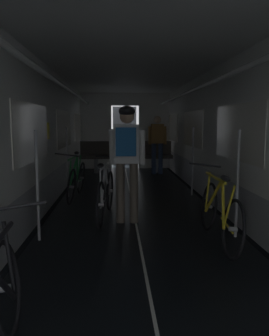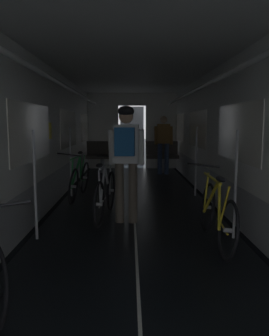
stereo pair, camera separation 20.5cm
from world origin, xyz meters
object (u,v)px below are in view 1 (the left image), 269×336
Objects in this scene: person_cyclist_aisle at (127,151)px; bench_seat_far_right at (156,154)px; bench_seat_far_left at (96,154)px; bicycle_green at (76,180)px; person_standing_near_bench at (157,141)px; bicycle_silver_in_aisle at (106,194)px; bicycle_yellow at (219,213)px.

bench_seat_far_right is at bearing 78.96° from person_cyclist_aisle.
bicycle_green is at bearing -92.73° from bench_seat_far_left.
person_cyclist_aisle reaches higher than person_standing_near_bench.
bicycle_green is at bearing 119.09° from person_cyclist_aisle.
person_standing_near_bench is at bearing 58.28° from bicycle_green.
person_cyclist_aisle is at bearing -39.14° from bicycle_silver_in_aisle.
bicycle_yellow is 1.00× the size of person_standing_near_bench.
bench_seat_far_right is 0.58× the size of bicycle_green.
bicycle_green and bicycle_yellow have the same top height.
person_cyclist_aisle is (0.77, -5.26, 0.50)m from bench_seat_far_left.
person_cyclist_aisle reaches higher than bicycle_green.
person_standing_near_bench reaches higher than bicycle_yellow.
bench_seat_far_right is at bearing 90.41° from person_standing_near_bench.
bench_seat_far_right and bicycle_yellow have the same top height.
bicycle_yellow is at bearing -51.84° from bicycle_green.
bench_seat_far_left is 1.00× the size of bench_seat_far_right.
bench_seat_far_left is at bearing 180.00° from bench_seat_far_right.
person_cyclist_aisle reaches higher than bicycle_yellow.
bicycle_green is (-0.17, -3.57, -0.19)m from bench_seat_far_left.
person_standing_near_bench is (1.97, 3.19, 0.59)m from bicycle_green.
bench_seat_far_left is at bearing 168.21° from person_standing_near_bench.
person_standing_near_bench is (-0.08, 5.81, 0.59)m from bicycle_yellow.
bench_seat_far_right is at bearing 61.09° from bicycle_green.
bicycle_green is (-1.97, -3.57, -0.19)m from bench_seat_far_right.
bench_seat_far_right is at bearing 0.00° from bench_seat_far_left.
bicycle_yellow is at bearing -73.04° from bench_seat_far_left.
person_cyclist_aisle is (-1.03, -5.26, 0.50)m from bench_seat_far_right.
bicycle_yellow is (2.05, -2.61, -0.00)m from bicycle_green.
bicycle_yellow is 1.60m from person_cyclist_aisle.
person_standing_near_bench reaches higher than bench_seat_far_right.
bicycle_silver_in_aisle is (-0.33, 0.27, -0.69)m from person_cyclist_aisle.
person_standing_near_bench is (0.00, -0.38, 0.41)m from bench_seat_far_right.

